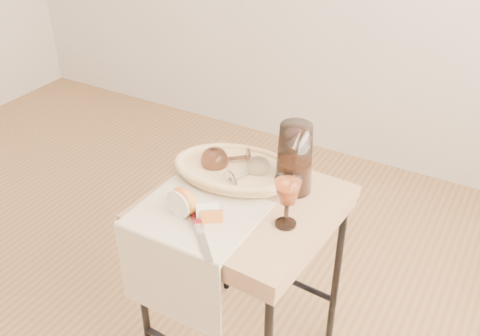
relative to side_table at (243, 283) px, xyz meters
The scene contains 10 objects.
side_table is the anchor object (origin of this frame).
tea_towel 0.35m from the side_table, 122.77° to the right, with size 0.33×0.30×0.01m, color beige.
bread_basket 0.36m from the side_table, 132.25° to the left, with size 0.34×0.23×0.05m, color tan, non-canonical shape.
goblet_lying_a 0.40m from the side_table, 137.02° to the left, with size 0.14×0.08×0.08m, color brown, non-canonical shape.
goblet_lying_b 0.38m from the side_table, 112.44° to the left, with size 0.12×0.07×0.07m, color white, non-canonical shape.
pitcher 0.45m from the side_table, 51.85° to the left, with size 0.15×0.23×0.25m, color black, non-canonical shape.
wine_goblet 0.43m from the side_table, 15.12° to the right, with size 0.07×0.07×0.15m, color white, non-canonical shape.
apple_half 0.41m from the side_table, 127.21° to the right, with size 0.09×0.05×0.08m, color red.
apple_wedge 0.37m from the side_table, 105.70° to the right, with size 0.06×0.03×0.04m, color white.
table_knife 0.39m from the side_table, 96.99° to the right, with size 0.23×0.02×0.02m, color silver, non-canonical shape.
Camera 1 is at (1.16, -0.75, 1.55)m, focal length 40.72 mm.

